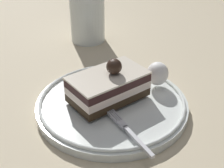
% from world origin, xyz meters
% --- Properties ---
extents(ground_plane, '(2.40, 2.40, 0.00)m').
position_xyz_m(ground_plane, '(0.00, 0.00, 0.00)').
color(ground_plane, '#C7B693').
extents(dessert_plate, '(0.25, 0.25, 0.02)m').
position_xyz_m(dessert_plate, '(0.01, 0.03, 0.01)').
color(dessert_plate, white).
rests_on(dessert_plate, ground_plane).
extents(cake_slice, '(0.10, 0.14, 0.07)m').
position_xyz_m(cake_slice, '(0.00, 0.02, 0.04)').
color(cake_slice, '#342414').
rests_on(cake_slice, dessert_plate).
extents(whipped_cream_dollop, '(0.04, 0.04, 0.04)m').
position_xyz_m(whipped_cream_dollop, '(-0.01, 0.12, 0.04)').
color(whipped_cream_dollop, white).
rests_on(whipped_cream_dollop, dessert_plate).
extents(fork, '(0.12, 0.02, 0.00)m').
position_xyz_m(fork, '(0.09, 0.02, 0.02)').
color(fork, silver).
rests_on(fork, dessert_plate).
extents(drink_glass_far, '(0.08, 0.08, 0.12)m').
position_xyz_m(drink_glass_far, '(-0.27, 0.08, 0.05)').
color(drink_glass_far, white).
rests_on(drink_glass_far, ground_plane).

